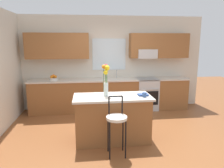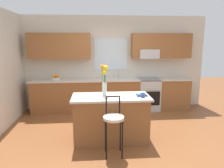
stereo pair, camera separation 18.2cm
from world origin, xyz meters
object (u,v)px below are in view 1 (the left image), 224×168
object	(u,v)px
cookbook	(143,95)
bar_stool_near	(117,120)
kitchen_island	(112,118)
mug_ceramic	(144,95)
oven_range	(146,94)
flower_vase	(106,77)
fruit_bowl_oranges	(54,78)

from	to	relation	value
cookbook	bar_stool_near	bearing A→B (deg)	-137.90
kitchen_island	cookbook	bearing A→B (deg)	-2.73
bar_stool_near	mug_ceramic	distance (m)	0.81
bar_stool_near	mug_ceramic	world-z (taller)	bar_stool_near
kitchen_island	bar_stool_near	size ratio (longest dim) A/B	1.46
oven_range	kitchen_island	bearing A→B (deg)	-122.95
flower_vase	mug_ceramic	bearing A→B (deg)	-14.31
bar_stool_near	flower_vase	bearing A→B (deg)	101.35
fruit_bowl_oranges	kitchen_island	bearing A→B (deg)	-54.42
fruit_bowl_oranges	flower_vase	bearing A→B (deg)	-56.35
kitchen_island	fruit_bowl_oranges	world-z (taller)	fruit_bowl_oranges
flower_vase	cookbook	size ratio (longest dim) A/B	3.10
fruit_bowl_oranges	mug_ceramic	bearing A→B (deg)	-46.46
flower_vase	mug_ceramic	world-z (taller)	flower_vase
oven_range	cookbook	world-z (taller)	cookbook
kitchen_island	bar_stool_near	bearing A→B (deg)	-90.00
bar_stool_near	cookbook	bearing A→B (deg)	42.10
mug_ceramic	bar_stool_near	bearing A→B (deg)	-144.34
mug_ceramic	flower_vase	bearing A→B (deg)	165.69
bar_stool_near	cookbook	distance (m)	0.87
mug_ceramic	cookbook	size ratio (longest dim) A/B	0.45
cookbook	fruit_bowl_oranges	xyz separation A→B (m)	(-2.00, 1.99, 0.04)
mug_ceramic	cookbook	world-z (taller)	mug_ceramic
mug_ceramic	fruit_bowl_oranges	bearing A→B (deg)	133.54
flower_vase	fruit_bowl_oranges	distance (m)	2.33
oven_range	cookbook	bearing A→B (deg)	-108.27
oven_range	mug_ceramic	bearing A→B (deg)	-107.46
kitchen_island	bar_stool_near	world-z (taller)	bar_stool_near
kitchen_island	mug_ceramic	world-z (taller)	mug_ceramic
oven_range	fruit_bowl_oranges	distance (m)	2.70
oven_range	fruit_bowl_oranges	size ratio (longest dim) A/B	3.83
bar_stool_near	fruit_bowl_oranges	world-z (taller)	fruit_bowl_oranges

